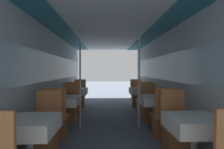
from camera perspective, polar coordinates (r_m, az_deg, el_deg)
wall_left at (r=4.30m, az=-20.35°, el=-0.74°), size 0.05×8.47×2.28m
wall_right at (r=4.37m, az=18.55°, el=-0.70°), size 0.05×8.47×2.28m
ceiling_panel at (r=4.21m, az=-0.76°, el=15.05°), size 2.89×8.47×0.07m
dining_table_left_0 at (r=2.47m, az=-25.37°, el=-15.29°), size 0.65×0.65×0.74m
chair_left_far_0 at (r=3.08m, az=-20.84°, el=-18.12°), size 0.41×0.41×1.00m
dining_table_left_1 at (r=4.14m, az=-15.41°, el=-8.50°), size 0.65×0.65×0.74m
chair_left_near_1 at (r=3.66m, az=-17.53°, el=-14.95°), size 0.41×0.41×1.00m
chair_left_far_1 at (r=4.75m, az=-13.75°, el=-11.15°), size 0.41×0.41×1.00m
support_pole_left_1 at (r=4.01m, az=-10.36°, el=-1.33°), size 0.04×0.04×2.28m
dining_table_left_2 at (r=5.88m, az=-11.36°, el=-5.58°), size 0.65×0.65×0.74m
chair_left_near_2 at (r=5.37m, az=-12.36°, el=-9.71°), size 0.41×0.41×1.00m
chair_left_far_2 at (r=6.49m, az=-10.52°, el=-7.78°), size 0.41×0.41×1.00m
dining_table_right_0 at (r=2.55m, az=25.29°, el=-14.77°), size 0.65×0.65×0.74m
chair_right_far_0 at (r=3.15m, az=20.15°, el=-17.71°), size 0.41×0.41×1.00m
dining_table_right_1 at (r=4.19m, az=13.81°, el=-8.38°), size 0.65×0.65×0.74m
chair_right_near_1 at (r=3.72m, az=16.31°, el=-14.70°), size 0.41×0.41×1.00m
chair_right_far_1 at (r=4.80m, az=11.86°, el=-11.03°), size 0.41×0.41×1.00m
support_pole_right_1 at (r=4.05m, az=8.86°, el=-1.30°), size 0.04×0.04×2.28m
dining_table_right_2 at (r=5.91m, az=9.02°, el=-5.53°), size 0.65×0.65×0.74m
chair_right_near_2 at (r=5.40m, az=10.21°, el=-9.62°), size 0.41×0.41×1.00m
chair_right_far_2 at (r=6.52m, az=8.03°, el=-7.73°), size 0.41×0.41×1.00m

